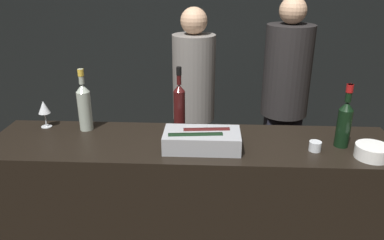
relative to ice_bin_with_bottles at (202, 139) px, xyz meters
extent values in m
cube|color=black|center=(-0.06, 2.39, 0.32)|extent=(6.40, 0.06, 2.80)
cube|color=black|center=(-0.06, 0.08, -0.57)|extent=(2.28, 0.54, 1.03)
cube|color=#9EA0A5|center=(0.00, 0.00, 0.00)|extent=(0.41, 0.22, 0.10)
cylinder|color=black|center=(-0.03, -0.03, 0.02)|extent=(0.29, 0.09, 0.06)
cylinder|color=#380F0F|center=(0.03, 0.04, 0.02)|extent=(0.25, 0.09, 0.06)
cylinder|color=white|center=(0.87, -0.07, -0.02)|extent=(0.17, 0.17, 0.07)
cylinder|color=gray|center=(0.87, -0.07, 0.01)|extent=(0.14, 0.14, 0.01)
cylinder|color=silver|center=(-0.95, 0.25, -0.05)|extent=(0.06, 0.06, 0.00)
cylinder|color=silver|center=(-0.95, 0.25, -0.01)|extent=(0.01, 0.01, 0.09)
cone|color=silver|center=(-0.95, 0.25, 0.08)|extent=(0.07, 0.07, 0.08)
cylinder|color=silver|center=(0.60, 0.00, -0.03)|extent=(0.06, 0.06, 0.05)
sphere|color=#EFB256|center=(0.60, 0.00, -0.02)|extent=(0.03, 0.03, 0.03)
cylinder|color=black|center=(0.76, 0.07, 0.05)|extent=(0.08, 0.08, 0.21)
cone|color=black|center=(0.76, 0.07, 0.18)|extent=(0.08, 0.08, 0.05)
cylinder|color=black|center=(0.76, 0.07, 0.25)|extent=(0.03, 0.03, 0.09)
cylinder|color=maroon|center=(0.76, 0.07, 0.27)|extent=(0.04, 0.04, 0.04)
cylinder|color=#380F0F|center=(-0.14, 0.26, 0.07)|extent=(0.07, 0.07, 0.24)
cone|color=#380F0F|center=(-0.14, 0.26, 0.20)|extent=(0.07, 0.07, 0.04)
cylinder|color=#380F0F|center=(-0.14, 0.26, 0.28)|extent=(0.03, 0.03, 0.10)
cylinder|color=black|center=(-0.14, 0.26, 0.30)|extent=(0.03, 0.03, 0.05)
cylinder|color=#9EA899|center=(-0.70, 0.23, 0.06)|extent=(0.08, 0.08, 0.24)
cone|color=#9EA899|center=(-0.70, 0.23, 0.21)|extent=(0.08, 0.08, 0.05)
cylinder|color=#9EA899|center=(-0.70, 0.23, 0.27)|extent=(0.03, 0.03, 0.09)
cylinder|color=gold|center=(-0.70, 0.23, 0.30)|extent=(0.03, 0.03, 0.04)
cube|color=black|center=(-0.09, 1.14, -0.70)|extent=(0.26, 0.19, 0.75)
cylinder|color=slate|center=(-0.09, 1.14, 0.02)|extent=(0.35, 0.35, 0.70)
sphere|color=tan|center=(-0.09, 1.14, 0.48)|extent=(0.21, 0.21, 0.21)
cube|color=black|center=(0.66, 1.17, -0.68)|extent=(0.28, 0.21, 0.80)
cylinder|color=black|center=(0.66, 1.17, 0.09)|extent=(0.38, 0.38, 0.73)
sphere|color=tan|center=(0.66, 1.17, 0.56)|extent=(0.21, 0.21, 0.21)
camera|label=1|loc=(0.04, -1.81, 0.83)|focal=35.00mm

